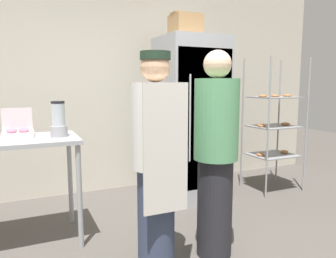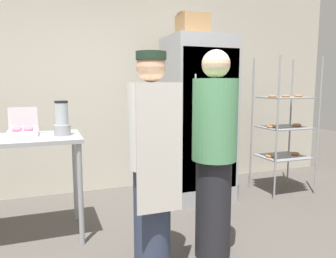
% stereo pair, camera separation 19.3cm
% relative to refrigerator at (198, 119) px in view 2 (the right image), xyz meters
% --- Properties ---
extents(back_wall, '(6.40, 0.12, 2.80)m').
position_rel_refrigerator_xyz_m(back_wall, '(-0.75, 0.74, 0.43)').
color(back_wall, beige).
rests_on(back_wall, ground_plane).
extents(refrigerator, '(0.74, 0.73, 1.93)m').
position_rel_refrigerator_xyz_m(refrigerator, '(0.00, 0.00, 0.00)').
color(refrigerator, '#9EA0A5').
rests_on(refrigerator, ground_plane).
extents(baking_rack, '(0.64, 0.53, 1.71)m').
position_rel_refrigerator_xyz_m(baking_rack, '(1.12, -0.20, -0.12)').
color(baking_rack, '#93969B').
rests_on(baking_rack, ground_plane).
extents(prep_counter, '(1.14, 0.64, 0.93)m').
position_rel_refrigerator_xyz_m(prep_counter, '(-1.99, -0.49, -0.15)').
color(prep_counter, '#9EA0A5').
rests_on(prep_counter, ground_plane).
extents(donut_box, '(0.25, 0.21, 0.25)m').
position_rel_refrigerator_xyz_m(donut_box, '(-1.91, -0.42, 0.01)').
color(donut_box, silver).
rests_on(donut_box, prep_counter).
extents(blender_pitcher, '(0.14, 0.14, 0.31)m').
position_rel_refrigerator_xyz_m(blender_pitcher, '(-1.58, -0.52, 0.10)').
color(blender_pitcher, '#99999E').
rests_on(blender_pitcher, prep_counter).
extents(cardboard_storage_box, '(0.33, 0.31, 0.26)m').
position_rel_refrigerator_xyz_m(cardboard_storage_box, '(-0.08, -0.00, 1.09)').
color(cardboard_storage_box, '#A87F51').
rests_on(cardboard_storage_box, refrigerator).
extents(person_baker, '(0.34, 0.36, 1.61)m').
position_rel_refrigerator_xyz_m(person_baker, '(-1.00, -1.33, -0.13)').
color(person_baker, '#333D56').
rests_on(person_baker, ground_plane).
extents(person_customer, '(0.35, 0.35, 1.64)m').
position_rel_refrigerator_xyz_m(person_customer, '(-0.49, -1.33, -0.13)').
color(person_customer, '#232328').
rests_on(person_customer, ground_plane).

